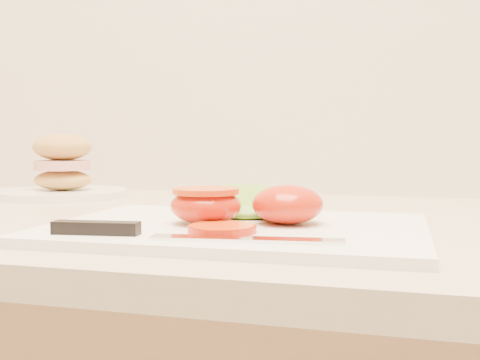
# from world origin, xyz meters

# --- Properties ---
(cutting_board) EXTENTS (0.39, 0.28, 0.01)m
(cutting_board) POSITION_xyz_m (-0.30, 1.55, 0.94)
(cutting_board) COLOR white
(cutting_board) RESTS_ON counter
(tomato_half_dome) EXTENTS (0.07, 0.07, 0.04)m
(tomato_half_dome) POSITION_xyz_m (-0.25, 1.56, 0.96)
(tomato_half_dome) COLOR red
(tomato_half_dome) RESTS_ON cutting_board
(tomato_half_cut) EXTENTS (0.07, 0.07, 0.04)m
(tomato_half_cut) POSITION_xyz_m (-0.34, 1.54, 0.96)
(tomato_half_cut) COLOR red
(tomato_half_cut) RESTS_ON cutting_board
(tomato_slice_0) EXTENTS (0.06, 0.06, 0.01)m
(tomato_slice_0) POSITION_xyz_m (-0.30, 1.49, 0.94)
(tomato_slice_0) COLOR #E54914
(tomato_slice_0) RESTS_ON cutting_board
(lettuce_leaf_0) EXTENTS (0.17, 0.12, 0.03)m
(lettuce_leaf_0) POSITION_xyz_m (-0.32, 1.62, 0.95)
(lettuce_leaf_0) COLOR #7BAF2E
(lettuce_leaf_0) RESTS_ON cutting_board
(knife) EXTENTS (0.27, 0.04, 0.01)m
(knife) POSITION_xyz_m (-0.35, 1.45, 0.94)
(knife) COLOR silver
(knife) RESTS_ON cutting_board
(sandwich_plate) EXTENTS (0.21, 0.21, 0.11)m
(sandwich_plate) POSITION_xyz_m (-0.69, 1.83, 0.97)
(sandwich_plate) COLOR white
(sandwich_plate) RESTS_ON counter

